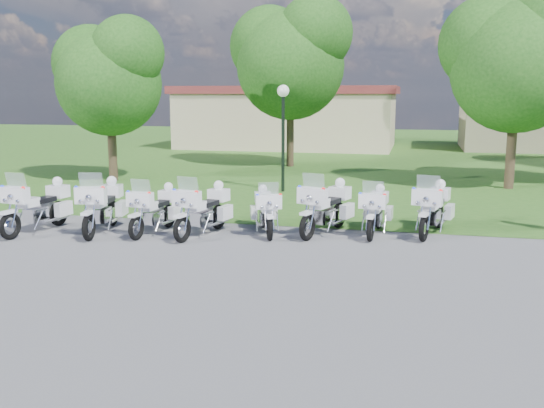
% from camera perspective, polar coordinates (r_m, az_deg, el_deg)
% --- Properties ---
extents(ground, '(100.00, 100.00, 0.00)m').
position_cam_1_polar(ground, '(13.65, 1.95, -4.94)').
color(ground, slate).
rests_on(ground, ground).
extents(grass_lawn, '(100.00, 48.00, 0.01)m').
position_cam_1_polar(grass_lawn, '(40.15, 9.73, 5.04)').
color(grass_lawn, '#2D621F').
rests_on(grass_lawn, ground).
extents(motorcycle_0, '(1.01, 2.46, 1.66)m').
position_cam_1_polar(motorcycle_0, '(17.13, -21.11, -0.12)').
color(motorcycle_0, black).
rests_on(motorcycle_0, ground).
extents(motorcycle_1, '(1.07, 2.49, 1.68)m').
position_cam_1_polar(motorcycle_1, '(16.53, -15.65, -0.13)').
color(motorcycle_1, black).
rests_on(motorcycle_1, ground).
extents(motorcycle_2, '(0.89, 2.24, 1.51)m').
position_cam_1_polar(motorcycle_2, '(16.13, -10.91, -0.44)').
color(motorcycle_2, black).
rests_on(motorcycle_2, ground).
extents(motorcycle_3, '(1.11, 2.36, 1.60)m').
position_cam_1_polar(motorcycle_3, '(15.70, -6.43, -0.46)').
color(motorcycle_3, black).
rests_on(motorcycle_3, ground).
extents(motorcycle_4, '(1.17, 2.04, 1.44)m').
position_cam_1_polar(motorcycle_4, '(15.82, -0.60, -0.58)').
color(motorcycle_4, black).
rests_on(motorcycle_4, ground).
extents(motorcycle_5, '(1.31, 2.39, 1.66)m').
position_cam_1_polar(motorcycle_5, '(15.84, 5.16, -0.26)').
color(motorcycle_5, black).
rests_on(motorcycle_5, ground).
extents(motorcycle_6, '(0.81, 2.21, 1.48)m').
position_cam_1_polar(motorcycle_6, '(15.93, 9.76, -0.58)').
color(motorcycle_6, black).
rests_on(motorcycle_6, ground).
extents(motorcycle_7, '(1.15, 2.38, 1.63)m').
position_cam_1_polar(motorcycle_7, '(16.25, 14.95, -0.35)').
color(motorcycle_7, black).
rests_on(motorcycle_7, ground).
extents(lamp_post, '(0.44, 0.44, 3.92)m').
position_cam_1_polar(lamp_post, '(22.35, 1.05, 8.75)').
color(lamp_post, black).
rests_on(lamp_post, ground).
extents(tree_0, '(5.02, 4.28, 6.69)m').
position_cam_1_polar(tree_0, '(26.19, -15.15, 11.79)').
color(tree_0, '#38281C').
rests_on(tree_0, ground).
extents(tree_1, '(6.19, 5.28, 8.25)m').
position_cam_1_polar(tree_1, '(30.48, 1.69, 13.82)').
color(tree_1, '#38281C').
rests_on(tree_1, ground).
extents(tree_2, '(5.69, 4.85, 7.58)m').
position_cam_1_polar(tree_2, '(24.88, 22.01, 12.87)').
color(tree_2, '#38281C').
rests_on(tree_2, ground).
extents(building_west, '(14.56, 8.32, 4.10)m').
position_cam_1_polar(building_west, '(41.83, 1.60, 8.22)').
color(building_west, '#C2AE8C').
rests_on(building_west, ground).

